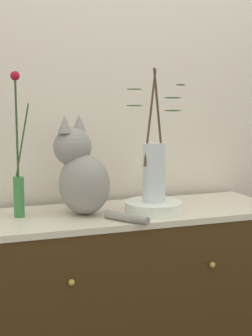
% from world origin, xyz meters
% --- Properties ---
extents(wall_back, '(4.40, 0.08, 2.60)m').
position_xyz_m(wall_back, '(0.00, 0.30, 1.30)').
color(wall_back, beige).
rests_on(wall_back, ground_plane).
extents(sideboard, '(1.29, 0.46, 0.87)m').
position_xyz_m(sideboard, '(0.00, -0.00, 0.44)').
color(sideboard, '#3D2810').
rests_on(sideboard, ground_plane).
extents(cat_sitting, '(0.33, 0.40, 0.40)m').
position_xyz_m(cat_sitting, '(-0.19, 0.01, 1.04)').
color(cat_sitting, gray).
rests_on(cat_sitting, sideboard).
extents(vase_slim_green, '(0.07, 0.04, 0.57)m').
position_xyz_m(vase_slim_green, '(-0.43, 0.04, 1.04)').
color(vase_slim_green, '#36793B').
rests_on(vase_slim_green, sideboard).
extents(bowl_porcelain, '(0.23, 0.23, 0.05)m').
position_xyz_m(bowl_porcelain, '(0.10, -0.07, 0.90)').
color(bowl_porcelain, white).
rests_on(bowl_porcelain, sideboard).
extents(vase_glass_clear, '(0.21, 0.21, 0.54)m').
position_xyz_m(vase_glass_clear, '(0.10, -0.07, 1.06)').
color(vase_glass_clear, silver).
rests_on(vase_glass_clear, bowl_porcelain).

